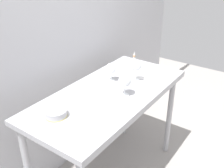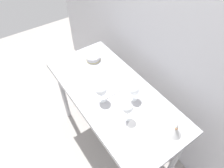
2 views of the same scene
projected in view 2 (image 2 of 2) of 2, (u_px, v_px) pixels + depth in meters
name	position (u px, v px, depth m)	size (l,w,h in m)	color
ground_plane	(113.00, 141.00, 2.38)	(6.00, 6.00, 0.00)	#9A958F
back_wall	(162.00, 34.00, 1.63)	(3.80, 0.04, 2.60)	#B5B5BA
steel_counter	(113.00, 100.00, 1.80)	(1.40, 0.65, 0.90)	#A2A2A7
wine_glass_near_center	(101.00, 91.00, 1.58)	(0.10, 0.10, 0.17)	white
wine_glass_far_right	(134.00, 90.00, 1.59)	(0.09, 0.09, 0.16)	white
wine_glass_near_right	(128.00, 108.00, 1.45)	(0.08, 0.08, 0.17)	white
open_notebook	(105.00, 83.00, 1.79)	(0.32, 0.21, 0.01)	white
tasting_sheet_upper	(150.00, 110.00, 1.59)	(0.18, 0.20, 0.00)	white
tasting_sheet_lower	(136.00, 134.00, 1.44)	(0.18, 0.24, 0.00)	white
tasting_bowl	(93.00, 57.00, 2.01)	(0.15, 0.15, 0.05)	#DBCC66
decanter_funnel	(175.00, 131.00, 1.42)	(0.11, 0.11, 0.13)	#BEBEBE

